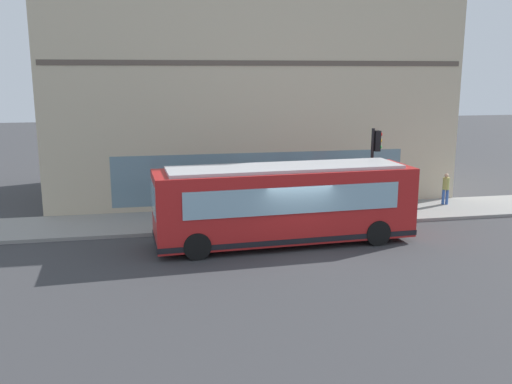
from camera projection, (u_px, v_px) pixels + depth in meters
name	position (u px, v px, depth m)	size (l,w,h in m)	color
ground	(295.00, 248.00, 21.32)	(120.00, 120.00, 0.00)	#38383A
sidewalk_curb	(270.00, 217.00, 25.56)	(3.66, 40.00, 0.15)	gray
building_corner	(244.00, 76.00, 30.73)	(9.90, 20.31, 12.70)	beige
city_bus_nearside	(284.00, 204.00, 21.64)	(3.05, 10.16, 3.07)	red
traffic_light_near_corner	(375.00, 156.00, 24.49)	(0.32, 0.49, 4.04)	black
fire_hydrant	(253.00, 204.00, 26.15)	(0.35, 0.35, 0.74)	gold
pedestrian_by_light_pole	(202.00, 191.00, 25.87)	(0.32, 0.32, 1.79)	#3359A5
pedestrian_near_hydrant	(347.00, 192.00, 25.90)	(0.32, 0.32, 1.70)	#99994C
pedestrian_near_building_entrance	(446.00, 187.00, 27.57)	(0.32, 0.32, 1.55)	#3359A5
pedestrian_walking_along_curb	(318.00, 192.00, 26.51)	(0.32, 0.32, 1.53)	silver
newspaper_vending_box	(397.00, 195.00, 27.74)	(0.44, 0.42, 0.90)	#197233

